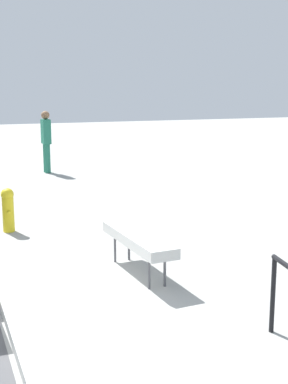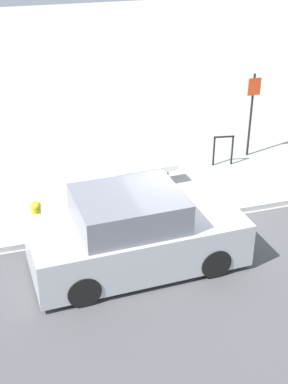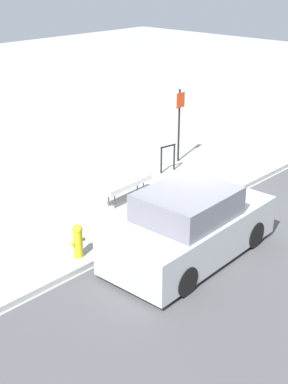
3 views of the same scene
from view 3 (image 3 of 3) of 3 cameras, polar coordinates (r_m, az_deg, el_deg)
ground_plane at (r=13.51m, az=5.00°, el=-2.37°), size 60.00×60.00×0.00m
curb at (r=13.48m, az=5.01°, el=-2.12°), size 60.00×0.20×0.13m
bench at (r=14.05m, az=-1.91°, el=0.88°), size 1.65×0.49×0.55m
bike_rack at (r=16.05m, az=2.56°, el=3.90°), size 0.55×0.14×0.83m
sign_post at (r=16.68m, az=3.80°, el=7.81°), size 0.36×0.08×2.30m
fire_hydrant at (r=11.49m, az=-7.06°, el=-5.08°), size 0.36×0.22×0.77m
parked_car_near at (r=11.33m, az=4.93°, el=-3.77°), size 4.08×1.90×1.57m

